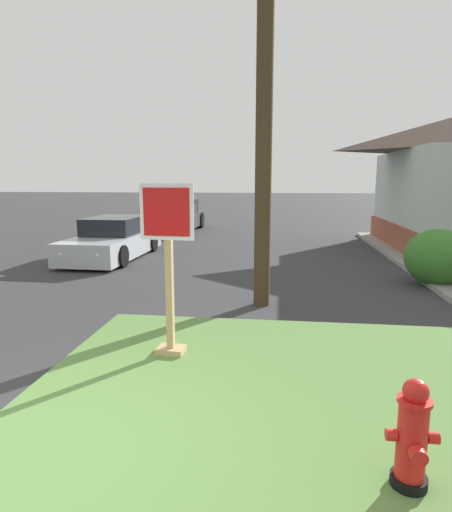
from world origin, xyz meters
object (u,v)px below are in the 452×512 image
object	(u,v)px
manhole_cover	(128,323)
fire_hydrant	(412,437)
stop_sign	(169,274)
utility_pole	(266,17)
pickup_truck_charcoal	(176,218)
parked_sedan_silver	(114,240)

from	to	relation	value
manhole_cover	fire_hydrant	bearing A→B (deg)	-45.55
stop_sign	utility_pole	bearing A→B (deg)	68.13
stop_sign	pickup_truck_charcoal	bearing A→B (deg)	103.51
manhole_cover	utility_pole	world-z (taller)	utility_pole
fire_hydrant	pickup_truck_charcoal	distance (m)	17.87
parked_sedan_silver	manhole_cover	bearing A→B (deg)	-66.43
utility_pole	pickup_truck_charcoal	bearing A→B (deg)	111.20
stop_sign	parked_sedan_silver	size ratio (longest dim) A/B	0.50
stop_sign	utility_pole	xyz separation A→B (m)	(1.09, 2.73, 3.98)
fire_hydrant	manhole_cover	world-z (taller)	fire_hydrant
fire_hydrant	stop_sign	size ratio (longest dim) A/B	0.38
stop_sign	manhole_cover	xyz separation A→B (m)	(-1.08, 1.33, -1.17)
stop_sign	pickup_truck_charcoal	distance (m)	15.01
stop_sign	parked_sedan_silver	world-z (taller)	stop_sign
fire_hydrant	utility_pole	bearing A→B (deg)	105.11
fire_hydrant	pickup_truck_charcoal	bearing A→B (deg)	109.44
pickup_truck_charcoal	utility_pole	world-z (taller)	utility_pole
manhole_cover	parked_sedan_silver	xyz separation A→B (m)	(-2.62, 6.00, 0.53)
fire_hydrant	manhole_cover	distance (m)	5.05
stop_sign	parked_sedan_silver	bearing A→B (deg)	116.77
pickup_truck_charcoal	utility_pole	distance (m)	13.50
stop_sign	utility_pole	size ratio (longest dim) A/B	0.23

